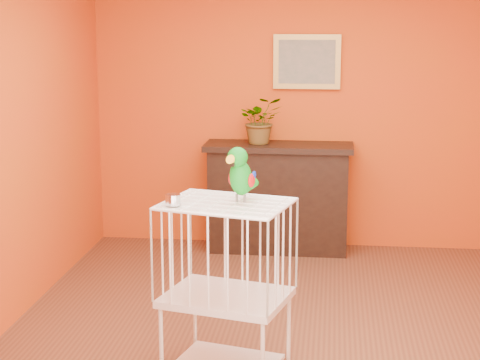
# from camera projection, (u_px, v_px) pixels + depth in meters

# --- Properties ---
(ground) EXTENTS (4.50, 4.50, 0.00)m
(ground) POSITION_uv_depth(u_px,v_px,m) (292.00, 334.00, 5.58)
(ground) COLOR brown
(ground) RESTS_ON ground
(room_shell) EXTENTS (4.50, 4.50, 4.50)m
(room_shell) POSITION_uv_depth(u_px,v_px,m) (295.00, 107.00, 5.26)
(room_shell) COLOR #D84214
(room_shell) RESTS_ON ground
(console_cabinet) EXTENTS (1.36, 0.49, 1.01)m
(console_cabinet) POSITION_uv_depth(u_px,v_px,m) (278.00, 197.00, 7.46)
(console_cabinet) COLOR black
(console_cabinet) RESTS_ON ground
(potted_plant) EXTENTS (0.49, 0.52, 0.34)m
(potted_plant) POSITION_uv_depth(u_px,v_px,m) (261.00, 125.00, 7.40)
(potted_plant) COLOR #26722D
(potted_plant) RESTS_ON console_cabinet
(framed_picture) EXTENTS (0.62, 0.04, 0.50)m
(framed_picture) POSITION_uv_depth(u_px,v_px,m) (307.00, 62.00, 7.38)
(framed_picture) COLOR #B68F41
(framed_picture) RESTS_ON room_shell
(birdcage) EXTENTS (0.82, 0.70, 1.10)m
(birdcage) POSITION_uv_depth(u_px,v_px,m) (226.00, 288.00, 4.81)
(birdcage) COLOR white
(birdcage) RESTS_ON ground
(feed_cup) EXTENTS (0.09, 0.09, 0.06)m
(feed_cup) POSITION_uv_depth(u_px,v_px,m) (173.00, 200.00, 4.63)
(feed_cup) COLOR silver
(feed_cup) RESTS_ON birdcage
(parrot) EXTENTS (0.20, 0.30, 0.34)m
(parrot) POSITION_uv_depth(u_px,v_px,m) (241.00, 174.00, 4.69)
(parrot) COLOR #59544C
(parrot) RESTS_ON birdcage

